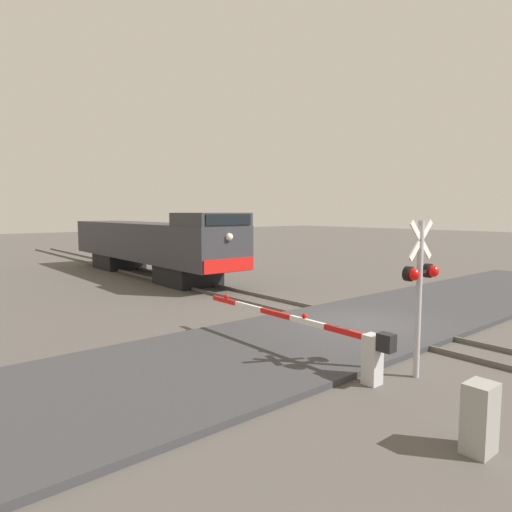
% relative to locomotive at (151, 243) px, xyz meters
% --- Properties ---
extents(ground_plane, '(160.00, 160.00, 0.00)m').
position_rel_locomotive_xyz_m(ground_plane, '(0.00, -15.71, -1.99)').
color(ground_plane, '#514C47').
extents(rail_track_left, '(0.08, 80.00, 0.15)m').
position_rel_locomotive_xyz_m(rail_track_left, '(-0.72, -15.71, -1.91)').
color(rail_track_left, '#59544C').
rests_on(rail_track_left, ground_plane).
extents(rail_track_right, '(0.08, 80.00, 0.15)m').
position_rel_locomotive_xyz_m(rail_track_right, '(0.72, -15.71, -1.91)').
color(rail_track_right, '#59544C').
rests_on(rail_track_right, ground_plane).
extents(road_surface, '(36.00, 5.77, 0.16)m').
position_rel_locomotive_xyz_m(road_surface, '(0.00, -15.71, -1.91)').
color(road_surface, '#38383A').
rests_on(road_surface, ground_plane).
extents(locomotive, '(3.01, 16.91, 3.86)m').
position_rel_locomotive_xyz_m(locomotive, '(0.00, 0.00, 0.00)').
color(locomotive, black).
rests_on(locomotive, ground_plane).
extents(crossing_signal, '(1.18, 0.33, 3.73)m').
position_rel_locomotive_xyz_m(crossing_signal, '(-2.86, -19.44, 0.30)').
color(crossing_signal, '#ADADB2').
rests_on(crossing_signal, ground_plane).
extents(crossing_gate, '(0.36, 6.84, 1.26)m').
position_rel_locomotive_xyz_m(crossing_gate, '(-4.02, -17.99, -1.19)').
color(crossing_gate, silver).
rests_on(crossing_gate, ground_plane).
extents(utility_cabinet, '(0.52, 0.42, 1.17)m').
position_rel_locomotive_xyz_m(utility_cabinet, '(-5.11, -21.85, -1.41)').
color(utility_cabinet, '#999993').
rests_on(utility_cabinet, ground_plane).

